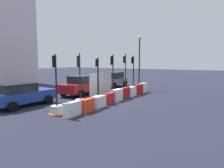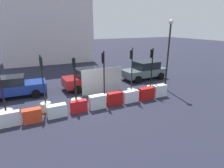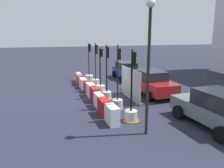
{
  "view_description": "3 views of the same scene",
  "coord_description": "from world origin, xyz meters",
  "px_view_note": "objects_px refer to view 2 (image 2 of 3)",
  "views": [
    {
      "loc": [
        -13.4,
        -8.52,
        3.06
      ],
      "look_at": [
        0.84,
        0.19,
        1.18
      ],
      "focal_mm": 32.97,
      "sensor_mm": 36.0,
      "label": 1
    },
    {
      "loc": [
        -3.64,
        -11.0,
        5.16
      ],
      "look_at": [
        1.65,
        0.42,
        1.11
      ],
      "focal_mm": 29.08,
      "sensor_mm": 36.0,
      "label": 2
    },
    {
      "loc": [
        14.73,
        -3.72,
        4.3
      ],
      "look_at": [
        1.7,
        0.28,
        1.17
      ],
      "focal_mm": 35.53,
      "sensor_mm": 36.0,
      "label": 3
    }
  ],
  "objects_px": {
    "construction_barrier_2": "(57,111)",
    "construction_barrier_5": "(115,99)",
    "construction_barrier_6": "(131,96)",
    "street_lamp_post": "(169,46)",
    "construction_barrier_0": "(8,119)",
    "car_red_compact": "(89,78)",
    "car_blue_estate": "(14,86)",
    "traffic_light_2": "(76,98)",
    "construction_barrier_7": "(146,94)",
    "traffic_light_0": "(6,111)",
    "car_grey_saloon": "(145,70)",
    "traffic_light_1": "(46,103)",
    "construction_barrier_4": "(97,102)",
    "traffic_light_5": "(151,86)",
    "construction_barrier_1": "(32,116)",
    "traffic_light_4": "(131,88)",
    "traffic_light_3": "(104,94)",
    "construction_barrier_8": "(159,91)",
    "construction_barrier_3": "(79,106)"
  },
  "relations": [
    {
      "from": "construction_barrier_1",
      "to": "traffic_light_5",
      "type": "bearing_deg",
      "value": 7.55
    },
    {
      "from": "construction_barrier_4",
      "to": "construction_barrier_5",
      "type": "relative_size",
      "value": 1.03
    },
    {
      "from": "traffic_light_2",
      "to": "construction_barrier_5",
      "type": "distance_m",
      "value": 2.59
    },
    {
      "from": "street_lamp_post",
      "to": "traffic_light_4",
      "type": "bearing_deg",
      "value": -177.22
    },
    {
      "from": "traffic_light_4",
      "to": "car_red_compact",
      "type": "bearing_deg",
      "value": 124.86
    },
    {
      "from": "traffic_light_3",
      "to": "construction_barrier_3",
      "type": "height_order",
      "value": "traffic_light_3"
    },
    {
      "from": "traffic_light_5",
      "to": "street_lamp_post",
      "type": "relative_size",
      "value": 0.64
    },
    {
      "from": "construction_barrier_7",
      "to": "construction_barrier_4",
      "type": "bearing_deg",
      "value": 179.24
    },
    {
      "from": "traffic_light_4",
      "to": "car_blue_estate",
      "type": "distance_m",
      "value": 8.85
    },
    {
      "from": "construction_barrier_6",
      "to": "street_lamp_post",
      "type": "xyz_separation_m",
      "value": [
        4.04,
        1.11,
        3.2
      ]
    },
    {
      "from": "traffic_light_3",
      "to": "traffic_light_4",
      "type": "height_order",
      "value": "traffic_light_4"
    },
    {
      "from": "construction_barrier_6",
      "to": "construction_barrier_7",
      "type": "bearing_deg",
      "value": -1.91
    },
    {
      "from": "construction_barrier_4",
      "to": "construction_barrier_6",
      "type": "xyz_separation_m",
      "value": [
        2.5,
        -0.01,
        -0.04
      ]
    },
    {
      "from": "construction_barrier_2",
      "to": "car_blue_estate",
      "type": "xyz_separation_m",
      "value": [
        -2.4,
        4.67,
        0.43
      ]
    },
    {
      "from": "construction_barrier_7",
      "to": "traffic_light_5",
      "type": "bearing_deg",
      "value": 42.61
    },
    {
      "from": "traffic_light_1",
      "to": "traffic_light_5",
      "type": "relative_size",
      "value": 0.99
    },
    {
      "from": "traffic_light_4",
      "to": "construction_barrier_4",
      "type": "xyz_separation_m",
      "value": [
        -3.09,
        -0.94,
        -0.19
      ]
    },
    {
      "from": "construction_barrier_7",
      "to": "car_blue_estate",
      "type": "relative_size",
      "value": 0.26
    },
    {
      "from": "traffic_light_5",
      "to": "car_red_compact",
      "type": "height_order",
      "value": "traffic_light_5"
    },
    {
      "from": "car_blue_estate",
      "to": "car_red_compact",
      "type": "distance_m",
      "value": 5.79
    },
    {
      "from": "construction_barrier_2",
      "to": "car_grey_saloon",
      "type": "distance_m",
      "value": 10.47
    },
    {
      "from": "traffic_light_1",
      "to": "street_lamp_post",
      "type": "xyz_separation_m",
      "value": [
        9.61,
        0.03,
        3.12
      ]
    },
    {
      "from": "car_red_compact",
      "to": "car_blue_estate",
      "type": "bearing_deg",
      "value": 176.24
    },
    {
      "from": "traffic_light_5",
      "to": "construction_barrier_5",
      "type": "bearing_deg",
      "value": -164.38
    },
    {
      "from": "car_grey_saloon",
      "to": "construction_barrier_2",
      "type": "bearing_deg",
      "value": -153.68
    },
    {
      "from": "traffic_light_5",
      "to": "construction_barrier_8",
      "type": "relative_size",
      "value": 3.32
    },
    {
      "from": "construction_barrier_2",
      "to": "street_lamp_post",
      "type": "height_order",
      "value": "street_lamp_post"
    },
    {
      "from": "traffic_light_2",
      "to": "traffic_light_4",
      "type": "distance_m",
      "value": 4.23
    },
    {
      "from": "construction_barrier_5",
      "to": "construction_barrier_0",
      "type": "bearing_deg",
      "value": -179.46
    },
    {
      "from": "traffic_light_4",
      "to": "car_blue_estate",
      "type": "bearing_deg",
      "value": 155.62
    },
    {
      "from": "traffic_light_4",
      "to": "construction_barrier_0",
      "type": "xyz_separation_m",
      "value": [
        -8.17,
        -1.0,
        -0.25
      ]
    },
    {
      "from": "construction_barrier_2",
      "to": "car_red_compact",
      "type": "relative_size",
      "value": 0.25
    },
    {
      "from": "construction_barrier_4",
      "to": "construction_barrier_8",
      "type": "relative_size",
      "value": 0.98
    },
    {
      "from": "construction_barrier_6",
      "to": "traffic_light_5",
      "type": "bearing_deg",
      "value": 22.94
    },
    {
      "from": "traffic_light_0",
      "to": "construction_barrier_5",
      "type": "relative_size",
      "value": 3.36
    },
    {
      "from": "construction_barrier_8",
      "to": "street_lamp_post",
      "type": "height_order",
      "value": "street_lamp_post"
    },
    {
      "from": "construction_barrier_0",
      "to": "construction_barrier_7",
      "type": "height_order",
      "value": "construction_barrier_7"
    },
    {
      "from": "traffic_light_5",
      "to": "street_lamp_post",
      "type": "height_order",
      "value": "street_lamp_post"
    },
    {
      "from": "traffic_light_1",
      "to": "construction_barrier_0",
      "type": "distance_m",
      "value": 2.31
    },
    {
      "from": "traffic_light_2",
      "to": "traffic_light_4",
      "type": "relative_size",
      "value": 0.89
    },
    {
      "from": "construction_barrier_2",
      "to": "construction_barrier_5",
      "type": "relative_size",
      "value": 1.09
    },
    {
      "from": "traffic_light_0",
      "to": "traffic_light_2",
      "type": "height_order",
      "value": "traffic_light_0"
    },
    {
      "from": "construction_barrier_2",
      "to": "traffic_light_2",
      "type": "bearing_deg",
      "value": 36.64
    },
    {
      "from": "construction_barrier_2",
      "to": "construction_barrier_0",
      "type": "bearing_deg",
      "value": 179.61
    },
    {
      "from": "construction_barrier_4",
      "to": "construction_barrier_7",
      "type": "xyz_separation_m",
      "value": [
        3.78,
        -0.05,
        -0.01
      ]
    },
    {
      "from": "traffic_light_5",
      "to": "construction_barrier_2",
      "type": "bearing_deg",
      "value": -171.61
    },
    {
      "from": "traffic_light_2",
      "to": "construction_barrier_0",
      "type": "height_order",
      "value": "traffic_light_2"
    },
    {
      "from": "traffic_light_4",
      "to": "construction_barrier_0",
      "type": "relative_size",
      "value": 3.19
    },
    {
      "from": "traffic_light_3",
      "to": "traffic_light_5",
      "type": "xyz_separation_m",
      "value": [
        4.08,
        0.11,
        -0.01
      ]
    },
    {
      "from": "traffic_light_3",
      "to": "car_grey_saloon",
      "type": "bearing_deg",
      "value": 31.49
    }
  ]
}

